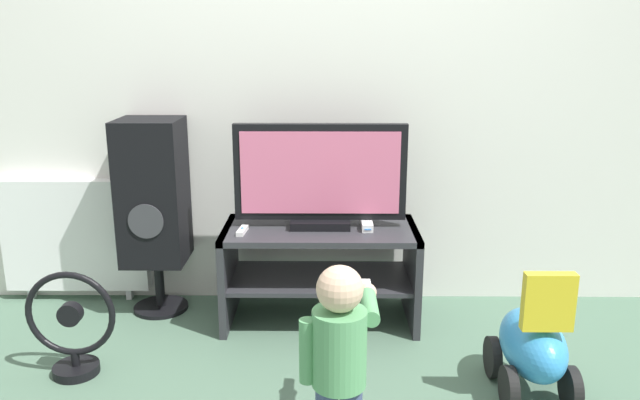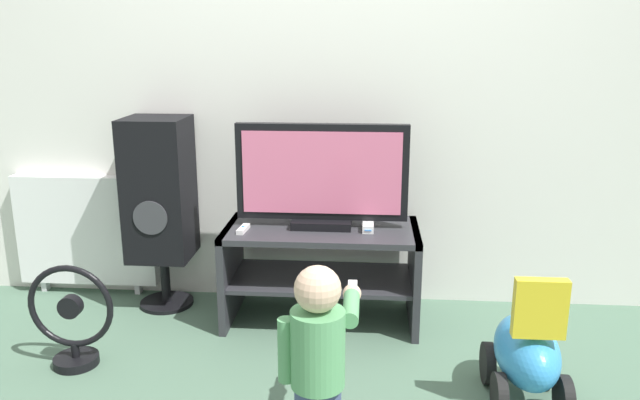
% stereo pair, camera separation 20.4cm
% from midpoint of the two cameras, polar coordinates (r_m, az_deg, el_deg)
% --- Properties ---
extents(ground_plane, '(16.00, 16.00, 0.00)m').
position_cam_midpoint_polar(ground_plane, '(3.12, -1.95, -12.75)').
color(ground_plane, '#4C6B56').
extents(wall_back, '(10.00, 0.06, 2.60)m').
position_cam_midpoint_polar(wall_back, '(3.33, -1.73, 12.38)').
color(wall_back, silver).
rests_on(wall_back, ground_plane).
extents(tv_stand, '(0.98, 0.49, 0.50)m').
position_cam_midpoint_polar(tv_stand, '(3.21, -1.82, -5.51)').
color(tv_stand, '#2D2D33').
rests_on(tv_stand, ground_plane).
extents(television, '(0.86, 0.20, 0.52)m').
position_cam_midpoint_polar(television, '(3.10, -1.87, 2.11)').
color(television, black).
rests_on(television, tv_stand).
extents(game_console, '(0.05, 0.18, 0.04)m').
position_cam_midpoint_polar(game_console, '(3.14, 2.44, -2.24)').
color(game_console, white).
rests_on(game_console, tv_stand).
extents(remote_primary, '(0.05, 0.13, 0.03)m').
position_cam_midpoint_polar(remote_primary, '(3.10, -9.00, -2.80)').
color(remote_primary, white).
rests_on(remote_primary, tv_stand).
extents(child, '(0.28, 0.42, 0.72)m').
position_cam_midpoint_polar(child, '(2.14, -0.96, -13.45)').
color(child, '#3F4C72').
rests_on(child, ground_plane).
extents(speaker_tower, '(0.32, 0.33, 1.04)m').
position_cam_midpoint_polar(speaker_tower, '(3.37, -16.70, 0.43)').
color(speaker_tower, black).
rests_on(speaker_tower, ground_plane).
extents(floor_fan, '(0.39, 0.20, 0.48)m').
position_cam_midpoint_polar(floor_fan, '(2.99, -23.62, -10.74)').
color(floor_fan, black).
rests_on(floor_fan, ground_plane).
extents(ride_on_toy, '(0.28, 0.45, 0.58)m').
position_cam_midpoint_polar(ride_on_toy, '(2.72, 16.84, -12.66)').
color(ride_on_toy, '#338CD1').
rests_on(ride_on_toy, ground_plane).
extents(radiator, '(0.79, 0.08, 0.69)m').
position_cam_midpoint_polar(radiator, '(3.74, -22.98, -3.03)').
color(radiator, white).
rests_on(radiator, ground_plane).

